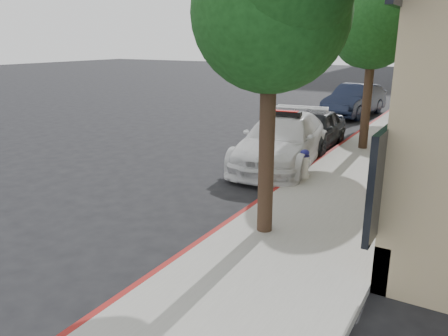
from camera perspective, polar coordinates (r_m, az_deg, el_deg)
ground at (r=11.86m, az=-3.26°, el=-2.29°), size 120.00×120.00×0.00m
sidewalk at (r=19.85m, az=22.30°, el=4.37°), size 3.20×50.00×0.15m
curb_strip at (r=20.12m, az=17.97°, el=4.95°), size 0.12×50.00×0.15m
tree_near at (r=8.05m, az=6.26°, el=19.71°), size 2.92×2.82×5.62m
tree_mid at (r=15.67m, az=19.05°, el=16.89°), size 2.77×2.64×5.43m
tree_far at (r=23.55m, az=23.39°, el=16.57°), size 3.10×3.00×5.81m
police_car at (r=13.74m, az=7.64°, el=3.61°), size 2.92×5.66×1.72m
parked_car_mid at (r=16.04m, az=11.54°, el=4.95°), size 1.79×4.17×1.40m
parked_car_far at (r=23.68m, az=16.68°, el=8.47°), size 2.27×5.05×1.61m
fire_hydrant at (r=12.10m, az=10.44°, el=0.51°), size 0.34×0.31×0.79m
traffic_cone at (r=11.28m, az=19.29°, el=-1.42°), size 0.46×0.46×0.75m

